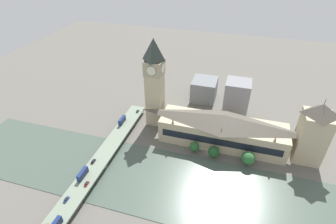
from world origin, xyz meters
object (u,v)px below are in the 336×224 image
(victoria_tower, at_px, (313,133))
(car_southbound_mid, at_px, (66,199))
(road_bridge, at_px, (98,163))
(car_northbound_lead, at_px, (87,184))
(car_southbound_tail, at_px, (138,111))
(double_decker_bus_mid, at_px, (83,174))
(clock_tower, at_px, (155,81))
(parliament_hall, at_px, (222,129))
(double_decker_bus_lead, at_px, (122,120))
(car_northbound_tail, at_px, (93,161))

(victoria_tower, height_order, car_southbound_mid, victoria_tower)
(road_bridge, height_order, car_northbound_lead, car_northbound_lead)
(road_bridge, bearing_deg, car_southbound_tail, -2.42)
(double_decker_bus_mid, relative_size, car_northbound_lead, 2.58)
(clock_tower, bearing_deg, victoria_tower, -95.61)
(parliament_hall, bearing_deg, car_southbound_mid, 136.35)
(car_northbound_lead, bearing_deg, car_southbound_mid, 159.40)
(double_decker_bus_mid, bearing_deg, double_decker_bus_lead, 0.57)
(car_northbound_lead, xyz_separation_m, car_southbound_mid, (-14.09, 5.30, -0.03))
(double_decker_bus_lead, xyz_separation_m, car_southbound_mid, (-81.77, -1.11, -2.05))
(car_northbound_tail, relative_size, car_southbound_mid, 1.01)
(car_northbound_lead, xyz_separation_m, car_southbound_tail, (86.98, 0.17, -0.01))
(victoria_tower, xyz_separation_m, road_bridge, (-51.82, 141.11, -19.58))
(double_decker_bus_lead, bearing_deg, road_bridge, -175.88)
(victoria_tower, relative_size, car_northbound_tail, 11.41)
(double_decker_bus_mid, bearing_deg, car_northbound_lead, -132.45)
(clock_tower, bearing_deg, car_northbound_tail, 159.39)
(parliament_hall, xyz_separation_m, clock_tower, (11.84, 58.63, 27.26))
(clock_tower, relative_size, road_bridge, 0.50)
(double_decker_bus_lead, xyz_separation_m, car_northbound_lead, (-67.68, -6.41, -2.02))
(victoria_tower, distance_m, car_southbound_mid, 168.26)
(road_bridge, relative_size, car_southbound_tail, 36.70)
(road_bridge, xyz_separation_m, car_southbound_mid, (-34.31, 2.31, 1.62))
(clock_tower, relative_size, double_decker_bus_mid, 7.18)
(clock_tower, height_order, road_bridge, clock_tower)
(car_southbound_mid, distance_m, car_southbound_tail, 101.21)
(double_decker_bus_lead, bearing_deg, car_northbound_lead, -174.59)
(parliament_hall, relative_size, car_southbound_tail, 23.37)
(clock_tower, xyz_separation_m, double_decker_bus_lead, (-16.15, 24.59, -32.69))
(double_decker_bus_lead, distance_m, car_northbound_tail, 48.67)
(clock_tower, height_order, double_decker_bus_lead, clock_tower)
(parliament_hall, bearing_deg, clock_tower, 78.58)
(car_northbound_lead, bearing_deg, car_southbound_tail, 0.11)
(clock_tower, xyz_separation_m, double_decker_bus_mid, (-78.54, 23.97, -32.75))
(road_bridge, bearing_deg, car_northbound_tail, 110.15)
(parliament_hall, xyz_separation_m, double_decker_bus_mid, (-66.69, 82.60, -5.49))
(road_bridge, relative_size, double_decker_bus_lead, 14.55)
(road_bridge, height_order, car_northbound_tail, car_northbound_tail)
(clock_tower, bearing_deg, car_northbound_lead, 167.76)
(road_bridge, bearing_deg, car_northbound_lead, -171.59)
(parliament_hall, height_order, car_northbound_tail, parliament_hall)
(parliament_hall, height_order, road_bridge, parliament_hall)
(double_decker_bus_mid, xyz_separation_m, car_southbound_tail, (81.69, -5.62, -1.97))
(double_decker_bus_mid, bearing_deg, car_southbound_mid, -178.55)
(double_decker_bus_mid, height_order, car_northbound_lead, double_decker_bus_mid)
(victoria_tower, height_order, car_northbound_tail, victoria_tower)
(car_northbound_lead, bearing_deg, car_northbound_tail, 17.98)
(double_decker_bus_lead, relative_size, car_southbound_mid, 2.33)
(clock_tower, xyz_separation_m, car_southbound_tail, (3.15, 18.35, -34.72))
(road_bridge, bearing_deg, parliament_hall, -57.03)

